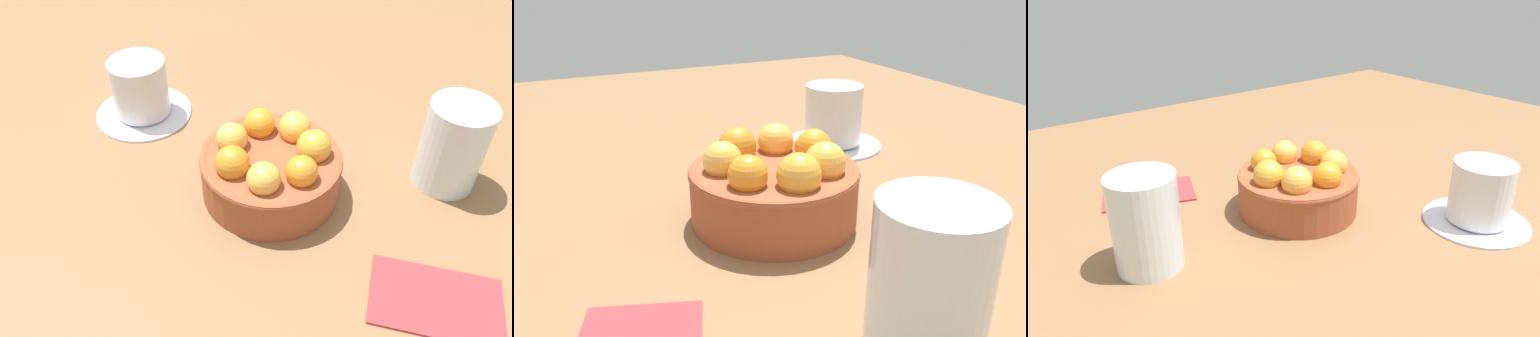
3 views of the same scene
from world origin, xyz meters
The scene contains 4 objects.
ground_plane centered at (0.00, 0.00, -2.45)cm, with size 158.75×119.65×4.90cm, color brown.
terracotta_bowl centered at (-0.02, -0.02, 3.77)cm, with size 16.48×16.48×8.55cm.
coffee_cup centered at (16.36, -17.14, 3.76)cm, with size 13.49×13.49×8.51cm.
water_glass centered at (-21.40, -0.26, 5.55)cm, with size 7.50×7.50×11.10cm, color silver.
Camera 2 is at (-40.92, 20.29, 23.80)cm, focal length 36.07 mm.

